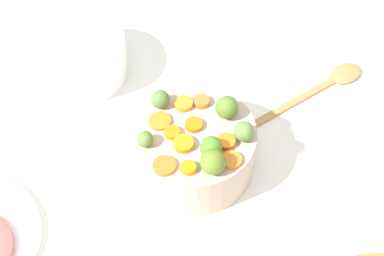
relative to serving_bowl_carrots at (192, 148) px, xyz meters
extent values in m
cube|color=white|center=(0.03, 0.01, -0.06)|extent=(2.40, 2.40, 0.02)
cylinder|color=#C0AA99|center=(0.00, 0.00, 0.00)|extent=(0.23, 0.23, 0.10)
cylinder|color=orange|center=(0.03, 0.06, 0.06)|extent=(0.04, 0.04, 0.01)
cylinder|color=orange|center=(-0.02, -0.03, 0.06)|extent=(0.05, 0.05, 0.01)
cylinder|color=orange|center=(-0.06, -0.06, 0.05)|extent=(0.05, 0.05, 0.01)
cylinder|color=orange|center=(-0.05, 0.03, 0.05)|extent=(0.06, 0.06, 0.01)
cylinder|color=orange|center=(0.01, 0.01, 0.05)|extent=(0.04, 0.04, 0.01)
cylinder|color=orange|center=(0.05, -0.08, 0.05)|extent=(0.04, 0.04, 0.01)
cylinder|color=orange|center=(-0.03, 0.00, 0.05)|extent=(0.04, 0.04, 0.01)
cylinder|color=orange|center=(0.00, 0.06, 0.05)|extent=(0.04, 0.04, 0.01)
cylinder|color=orange|center=(0.05, -0.04, 0.06)|extent=(0.04, 0.04, 0.01)
cylinder|color=orange|center=(-0.03, -0.07, 0.06)|extent=(0.03, 0.03, 0.01)
sphere|color=olive|center=(0.01, -0.08, 0.07)|extent=(0.04, 0.04, 0.04)
sphere|color=#55723A|center=(-0.04, 0.07, 0.07)|extent=(0.03, 0.03, 0.03)
sphere|color=#5C7C37|center=(-0.08, -0.01, 0.06)|extent=(0.03, 0.03, 0.03)
sphere|color=#5E8441|center=(0.08, -0.04, 0.07)|extent=(0.04, 0.04, 0.04)
sphere|color=#55782C|center=(0.07, 0.02, 0.07)|extent=(0.04, 0.04, 0.04)
sphere|color=#4F872A|center=(0.02, -0.05, 0.07)|extent=(0.04, 0.04, 0.04)
cube|color=#B17D48|center=(0.24, 0.09, -0.05)|extent=(0.22, 0.09, 0.01)
ellipsoid|color=#B17D48|center=(0.37, 0.13, -0.04)|extent=(0.09, 0.07, 0.01)
cylinder|color=white|center=(-0.16, 0.29, 0.00)|extent=(0.19, 0.19, 0.09)
camera|label=1|loc=(-0.16, -0.58, 0.84)|focal=54.17mm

